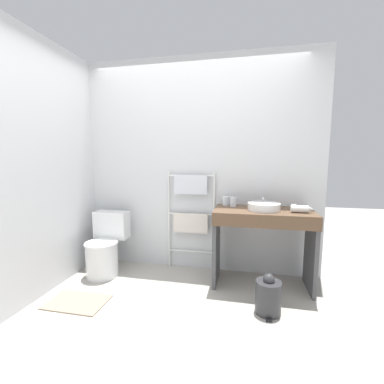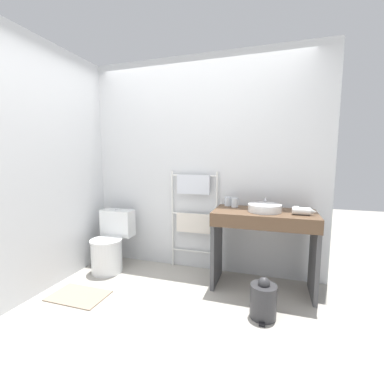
{
  "view_description": "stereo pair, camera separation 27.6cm",
  "coord_description": "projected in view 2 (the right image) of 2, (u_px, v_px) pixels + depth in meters",
  "views": [
    {
      "loc": [
        0.61,
        -1.85,
        1.38
      ],
      "look_at": [
        0.04,
        0.83,
        1.02
      ],
      "focal_mm": 24.0,
      "sensor_mm": 36.0,
      "label": 1
    },
    {
      "loc": [
        0.87,
        -1.78,
        1.38
      ],
      "look_at": [
        0.04,
        0.83,
        1.02
      ],
      "focal_mm": 24.0,
      "sensor_mm": 36.0,
      "label": 2
    }
  ],
  "objects": [
    {
      "name": "wall_back",
      "position": [
        199.0,
        166.0,
        3.16
      ],
      "size": [
        2.98,
        0.12,
        2.58
      ],
      "primitive_type": "cube",
      "color": "silver",
      "rests_on": "ground_plane"
    },
    {
      "name": "ground_plane",
      "position": [
        157.0,
        326.0,
        2.13
      ],
      "size": [
        12.0,
        12.0,
        0.0
      ],
      "primitive_type": "plane",
      "color": "#A8A399"
    },
    {
      "name": "cup_near_edge",
      "position": [
        235.0,
        203.0,
        2.85
      ],
      "size": [
        0.07,
        0.07,
        0.1
      ],
      "color": "silver",
      "rests_on": "vanity_counter"
    },
    {
      "name": "hair_dryer",
      "position": [
        302.0,
        211.0,
        2.47
      ],
      "size": [
        0.22,
        0.17,
        0.08
      ],
      "color": "white",
      "rests_on": "vanity_counter"
    },
    {
      "name": "bath_mat",
      "position": [
        79.0,
        296.0,
        2.58
      ],
      "size": [
        0.56,
        0.36,
        0.01
      ],
      "primitive_type": "cube",
      "color": "gray",
      "rests_on": "ground_plane"
    },
    {
      "name": "toilet",
      "position": [
        110.0,
        245.0,
        3.18
      ],
      "size": [
        0.42,
        0.54,
        0.73
      ],
      "color": "white",
      "rests_on": "ground_plane"
    },
    {
      "name": "towel_radiator",
      "position": [
        193.0,
        208.0,
        3.13
      ],
      "size": [
        0.59,
        0.06,
        1.22
      ],
      "color": "white",
      "rests_on": "ground_plane"
    },
    {
      "name": "trash_bin",
      "position": [
        263.0,
        300.0,
        2.23
      ],
      "size": [
        0.23,
        0.26,
        0.37
      ],
      "color": "#333335",
      "rests_on": "ground_plane"
    },
    {
      "name": "wall_side",
      "position": [
        65.0,
        166.0,
        2.96
      ],
      "size": [
        0.12,
        1.82,
        2.58
      ],
      "primitive_type": "cube",
      "color": "silver",
      "rests_on": "ground_plane"
    },
    {
      "name": "faucet",
      "position": [
        265.0,
        202.0,
        2.78
      ],
      "size": [
        0.02,
        0.1,
        0.11
      ],
      "color": "silver",
      "rests_on": "vanity_counter"
    },
    {
      "name": "vanity_counter",
      "position": [
        263.0,
        236.0,
        2.66
      ],
      "size": [
        1.03,
        0.53,
        0.84
      ],
      "color": "brown",
      "rests_on": "ground_plane"
    },
    {
      "name": "sink_basin",
      "position": [
        265.0,
        208.0,
        2.61
      ],
      "size": [
        0.33,
        0.33,
        0.08
      ],
      "color": "white",
      "rests_on": "vanity_counter"
    },
    {
      "name": "cup_near_wall",
      "position": [
        228.0,
        201.0,
        2.93
      ],
      "size": [
        0.08,
        0.08,
        0.1
      ],
      "color": "silver",
      "rests_on": "vanity_counter"
    }
  ]
}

